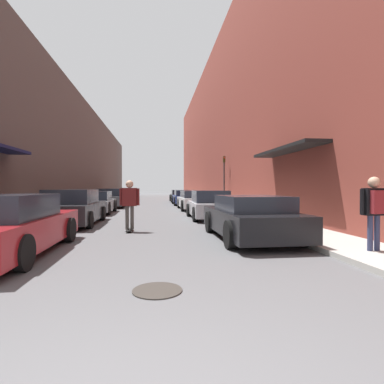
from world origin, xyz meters
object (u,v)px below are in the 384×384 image
parked_car_left_2 (96,203)px  parked_car_right_2 (194,200)px  parked_car_left_0 (7,226)px  pedestrian (375,205)px  parked_car_right_1 (209,205)px  traffic_light (224,175)px  skateboarder (130,200)px  parked_car_left_5 (126,195)px  parked_car_right_3 (185,198)px  manhole_cover (157,290)px  parked_car_left_3 (111,198)px  parked_car_left_4 (120,197)px  parked_car_right_4 (180,196)px  parked_car_right_0 (250,217)px  parked_car_left_1 (73,208)px

parked_car_left_2 → parked_car_right_2: (5.83, 2.19, 0.00)m
parked_car_left_0 → parked_car_left_2: (-0.15, 10.45, -0.02)m
parked_car_right_2 → pedestrian: bearing=-81.5°
parked_car_right_1 → traffic_light: 8.51m
skateboarder → pedestrian: 6.88m
parked_car_left_5 → traffic_light: 14.40m
parked_car_right_3 → manhole_cover: size_ratio=6.46×
parked_car_right_1 → parked_car_right_2: 5.74m
parked_car_left_3 → parked_car_left_4: (-0.01, 5.55, -0.06)m
parked_car_right_4 → parked_car_right_1: bearing=-90.0°
parked_car_right_4 → pedestrian: bearing=-85.2°
parked_car_left_2 → parked_car_right_3: bearing=53.7°
parked_car_left_4 → parked_car_right_1: bearing=-68.1°
parked_car_left_2 → parked_car_right_1: 6.82m
parked_car_left_3 → parked_car_right_1: (5.68, -8.60, -0.03)m
parked_car_left_2 → traffic_light: traffic_light is taller
parked_car_right_2 → traffic_light: 3.79m
parked_car_right_0 → parked_car_right_1: bearing=91.5°
parked_car_right_4 → manhole_cover: bearing=-95.4°
parked_car_right_1 → traffic_light: size_ratio=1.08×
parked_car_left_0 → traffic_light: (8.23, 14.83, 1.73)m
parked_car_left_3 → skateboarder: (2.33, -12.33, 0.38)m
parked_car_left_3 → parked_car_right_0: size_ratio=0.92×
manhole_cover → parked_car_right_3: bearing=83.2°
parked_car_right_3 → pedestrian: 19.57m
parked_car_left_3 → parked_car_right_0: bearing=-67.6°
parked_car_left_2 → parked_car_right_0: parked_car_left_2 is taller
parked_car_left_2 → pedestrian: size_ratio=2.66×
parked_car_left_5 → parked_car_left_0: bearing=-90.0°
parked_car_right_4 → pedestrian: size_ratio=2.91×
parked_car_left_1 → traffic_light: traffic_light is taller
parked_car_left_0 → parked_car_right_1: 8.93m
parked_car_left_4 → parked_car_right_4: (5.68, 2.67, 0.00)m
parked_car_right_4 → manhole_cover: 26.46m
parked_car_left_0 → manhole_cover: size_ratio=6.56×
parked_car_left_5 → parked_car_right_3: (5.70, -8.13, -0.03)m
parked_car_left_5 → parked_car_right_3: size_ratio=1.02×
parked_car_left_3 → traffic_light: traffic_light is taller
parked_car_left_0 → parked_car_left_3: bearing=90.0°
parked_car_left_2 → parked_car_left_4: (0.13, 10.60, -0.01)m
parked_car_left_2 → skateboarder: bearing=-71.2°
parked_car_left_3 → parked_car_left_5: bearing=90.1°
parked_car_left_2 → parked_car_left_1: bearing=-88.5°
parked_car_left_5 → manhole_cover: size_ratio=6.60×
parked_car_right_1 → parked_car_right_4: parked_car_right_1 is taller
manhole_cover → parked_car_left_2: bearing=104.3°
parked_car_left_2 → pedestrian: (7.87, -11.54, 0.48)m
parked_car_left_4 → parked_car_left_5: size_ratio=0.88×
parked_car_right_3 → skateboarder: skateboarder is taller
manhole_cover → parked_car_left_3: bearing=100.0°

